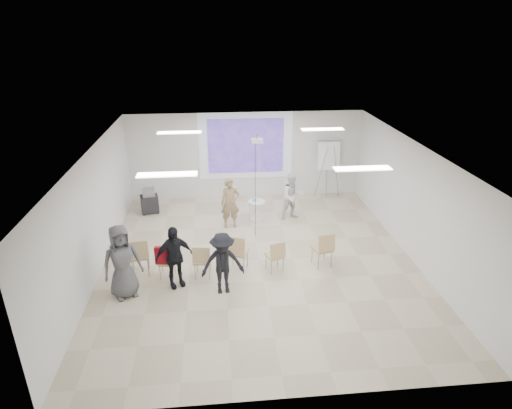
{
  "coord_description": "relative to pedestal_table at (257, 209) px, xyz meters",
  "views": [
    {
      "loc": [
        -1.0,
        -9.69,
        5.79
      ],
      "look_at": [
        0.0,
        0.8,
        1.25
      ],
      "focal_mm": 30.0,
      "sensor_mm": 36.0,
      "label": 1
    }
  ],
  "objects": [
    {
      "name": "player_right",
      "position": [
        1.13,
        0.04,
        0.46
      ],
      "size": [
        0.93,
        0.81,
        1.66
      ],
      "primitive_type": "imported",
      "rotation": [
        0.0,
        0.0,
        0.24
      ],
      "color": "white",
      "rests_on": "floor"
    },
    {
      "name": "fluor_panel_nw",
      "position": [
        -2.18,
        -0.47,
        2.61
      ],
      "size": [
        1.2,
        0.3,
        0.02
      ],
      "primitive_type": "cube",
      "color": "white",
      "rests_on": "ceiling"
    },
    {
      "name": "chair_far_left",
      "position": [
        -3.14,
        -2.9,
        0.22
      ],
      "size": [
        0.52,
        0.55,
        0.99
      ],
      "rotation": [
        0.0,
        0.0,
        0.13
      ],
      "color": "tan",
      "rests_on": "floor"
    },
    {
      "name": "wall_left",
      "position": [
        -4.23,
        -2.47,
        1.14
      ],
      "size": [
        0.1,
        9.0,
        3.0
      ],
      "primitive_type": "cube",
      "color": "silver",
      "rests_on": "floor"
    },
    {
      "name": "audience_mid",
      "position": [
        -1.14,
        -3.79,
        0.49
      ],
      "size": [
        1.15,
        0.7,
        1.7
      ],
      "primitive_type": "imported",
      "rotation": [
        0.0,
        0.0,
        0.1
      ],
      "color": "black",
      "rests_on": "floor"
    },
    {
      "name": "flipchart_easel",
      "position": [
        2.67,
        1.71,
        1.16
      ],
      "size": [
        0.9,
        0.68,
        2.07
      ],
      "rotation": [
        0.0,
        0.0,
        -0.06
      ],
      "color": "gray",
      "rests_on": "floor"
    },
    {
      "name": "fluor_panel_se",
      "position": [
        1.82,
        -3.97,
        2.61
      ],
      "size": [
        1.2,
        0.3,
        0.02
      ],
      "primitive_type": "cube",
      "color": "white",
      "rests_on": "ceiling"
    },
    {
      "name": "floor",
      "position": [
        -0.18,
        -2.47,
        -0.41
      ],
      "size": [
        8.0,
        9.0,
        0.1
      ],
      "primitive_type": "cube",
      "color": "beige",
      "rests_on": "ground"
    },
    {
      "name": "projection_halo",
      "position": [
        -0.18,
        2.02,
        1.49
      ],
      "size": [
        3.2,
        0.01,
        2.3
      ],
      "primitive_type": "cube",
      "color": "silver",
      "rests_on": "wall_back"
    },
    {
      "name": "audience_outer",
      "position": [
        -3.36,
        -3.71,
        0.62
      ],
      "size": [
        1.14,
        0.99,
        1.96
      ],
      "primitive_type": "imported",
      "rotation": [
        0.0,
        0.0,
        0.45
      ],
      "color": "#58585D",
      "rests_on": "floor"
    },
    {
      "name": "wall_back",
      "position": [
        -0.18,
        2.08,
        1.14
      ],
      "size": [
        8.0,
        0.1,
        3.0
      ],
      "primitive_type": "cube",
      "color": "silver",
      "rests_on": "floor"
    },
    {
      "name": "av_cart",
      "position": [
        -3.41,
        0.9,
        0.02
      ],
      "size": [
        0.63,
        0.55,
        0.83
      ],
      "rotation": [
        0.0,
        0.0,
        0.21
      ],
      "color": "black",
      "rests_on": "floor"
    },
    {
      "name": "ceiling_projector",
      "position": [
        -0.08,
        -0.97,
        2.32
      ],
      "size": [
        0.3,
        0.25,
        3.0
      ],
      "color": "white",
      "rests_on": "ceiling"
    },
    {
      "name": "chair_center",
      "position": [
        -0.77,
        -2.95,
        0.23
      ],
      "size": [
        0.61,
        0.63,
        1.0
      ],
      "rotation": [
        0.0,
        0.0,
        -0.33
      ],
      "color": "tan",
      "rests_on": "floor"
    },
    {
      "name": "fluor_panel_ne",
      "position": [
        1.82,
        -0.47,
        2.61
      ],
      "size": [
        1.2,
        0.3,
        0.02
      ],
      "primitive_type": "cube",
      "color": "white",
      "rests_on": "ceiling"
    },
    {
      "name": "controller_left",
      "position": [
        -0.65,
        -0.14,
        0.8
      ],
      "size": [
        0.05,
        0.12,
        0.04
      ],
      "primitive_type": "cube",
      "rotation": [
        0.0,
        0.0,
        0.11
      ],
      "color": "white",
      "rests_on": "player_left"
    },
    {
      "name": "pedestal_table",
      "position": [
        0.0,
        0.0,
        0.0
      ],
      "size": [
        0.62,
        0.62,
        0.66
      ],
      "rotation": [
        0.0,
        0.0,
        -0.19
      ],
      "color": "silver",
      "rests_on": "floor"
    },
    {
      "name": "fluor_panel_sw",
      "position": [
        -2.18,
        -3.97,
        2.61
      ],
      "size": [
        1.2,
        0.3,
        0.02
      ],
      "primitive_type": "cube",
      "color": "white",
      "rests_on": "ceiling"
    },
    {
      "name": "controller_right",
      "position": [
        0.95,
        0.29,
        0.75
      ],
      "size": [
        0.07,
        0.13,
        0.04
      ],
      "primitive_type": "cube",
      "rotation": [
        0.0,
        0.0,
        0.24
      ],
      "color": "silver",
      "rests_on": "player_right"
    },
    {
      "name": "red_jacket",
      "position": [
        -2.48,
        -3.24,
        0.36
      ],
      "size": [
        0.47,
        0.14,
        0.45
      ],
      "primitive_type": "cube",
      "rotation": [
        0.0,
        0.0,
        -0.07
      ],
      "color": "maroon",
      "rests_on": "chair_left_mid"
    },
    {
      "name": "chair_left_mid",
      "position": [
        -2.49,
        -3.09,
        0.11
      ],
      "size": [
        0.4,
        0.43,
        0.81
      ],
      "rotation": [
        0.0,
        0.0,
        -0.07
      ],
      "color": "tan",
      "rests_on": "floor"
    },
    {
      "name": "chair_right_far",
      "position": [
        1.41,
        -2.94,
        0.2
      ],
      "size": [
        0.55,
        0.58,
        0.96
      ],
      "rotation": [
        0.0,
        0.0,
        0.25
      ],
      "color": "tan",
      "rests_on": "floor"
    },
    {
      "name": "player_left",
      "position": [
        -0.83,
        -0.39,
        0.52
      ],
      "size": [
        0.69,
        0.5,
        1.77
      ],
      "primitive_type": "imported",
      "rotation": [
        0.0,
        0.0,
        0.11
      ],
      "color": "#997F5E",
      "rests_on": "floor"
    },
    {
      "name": "wall_right",
      "position": [
        3.87,
        -2.47,
        1.14
      ],
      "size": [
        0.1,
        9.0,
        3.0
      ],
      "primitive_type": "cube",
      "color": "silver",
      "rests_on": "floor"
    },
    {
      "name": "audience_left",
      "position": [
        -2.25,
        -3.42,
        0.51
      ],
      "size": [
        1.18,
        0.98,
        1.76
      ],
      "primitive_type": "imported",
      "rotation": [
        0.0,
        0.0,
        0.42
      ],
      "color": "black",
      "rests_on": "floor"
    },
    {
      "name": "chair_left_inner",
      "position": [
        -1.62,
        -3.17,
        0.17
      ],
      "size": [
        0.46,
        0.49,
        0.9
      ],
      "rotation": [
        0.0,
        0.0,
        -0.1
      ],
      "color": "tan",
      "rests_on": "floor"
    },
    {
      "name": "laptop",
      "position": [
        -1.62,
        -3.08,
        0.12
      ],
      "size": [
        0.35,
        0.27,
        0.03
      ],
      "primitive_type": "imported",
      "rotation": [
        0.0,
        0.0,
        3.04
      ],
      "color": "black",
      "rests_on": "chair_left_inner"
    },
    {
      "name": "projection_image",
      "position": [
        -0.18,
        2.0,
        1.49
      ],
      "size": [
        2.6,
        0.01,
        1.9
      ],
      "primitive_type": "cube",
      "color": "#482E9D",
      "rests_on": "wall_back"
    },
    {
      "name": "ceiling",
      "position": [
        -0.18,
        -2.47,
        2.69
      ],
      "size": [
        8.0,
        9.0,
        0.1
      ],
      "primitive_type": "cube",
      "color": "white",
      "rests_on": "wall_back"
    },
    {
      "name": "chair_right_inner",
      "position": [
        0.18,
        -3.07,
        0.14
      ],
      "size": [
        0.51,
        0.53,
        0.85
      ],
      "rotation": [
        0.0,
        0.0,
        0.29
      ],
      "color": "tan",
      "rests_on": "floor"
    }
  ]
}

